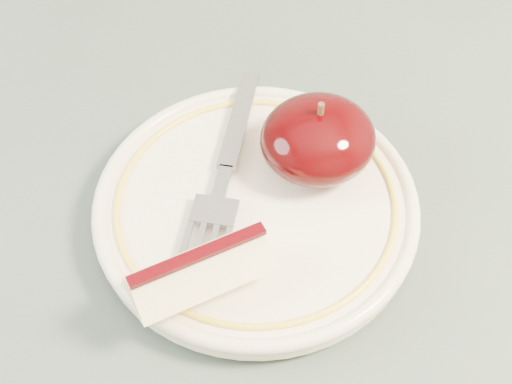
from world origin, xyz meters
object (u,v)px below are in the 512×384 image
object	(u,v)px
fork	(226,169)
apple_half	(318,139)
plate	(256,206)
table	(174,304)

from	to	relation	value
fork	apple_half	bearing A→B (deg)	-69.87
plate	apple_half	xyz separation A→B (m)	(0.05, 0.02, 0.03)
plate	apple_half	bearing A→B (deg)	22.25
table	plate	distance (m)	0.12
table	plate	size ratio (longest dim) A/B	4.50
table	fork	distance (m)	0.12
table	fork	xyz separation A→B (m)	(0.05, 0.02, 0.11)
plate	apple_half	size ratio (longest dim) A/B	2.78
table	apple_half	bearing A→B (deg)	6.93
apple_half	fork	world-z (taller)	apple_half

